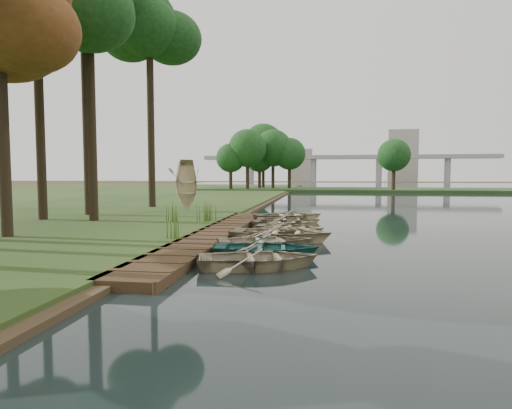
# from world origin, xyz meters

# --- Properties ---
(ground) EXTENTS (300.00, 300.00, 0.00)m
(ground) POSITION_xyz_m (0.00, 0.00, 0.00)
(ground) COLOR #3D2F1D
(boardwalk) EXTENTS (1.60, 16.00, 0.30)m
(boardwalk) POSITION_xyz_m (-1.60, 0.00, 0.15)
(boardwalk) COLOR #382615
(boardwalk) RESTS_ON ground
(peninsula) EXTENTS (50.00, 14.00, 0.45)m
(peninsula) POSITION_xyz_m (8.00, 50.00, 0.23)
(peninsula) COLOR #26401C
(peninsula) RESTS_ON ground
(far_trees) EXTENTS (45.60, 5.60, 8.80)m
(far_trees) POSITION_xyz_m (4.67, 50.00, 6.43)
(far_trees) COLOR black
(far_trees) RESTS_ON peninsula
(bridge) EXTENTS (95.90, 4.00, 8.60)m
(bridge) POSITION_xyz_m (12.31, 120.00, 7.08)
(bridge) COLOR #A5A5A0
(bridge) RESTS_ON ground
(building_a) EXTENTS (10.00, 8.00, 18.00)m
(building_a) POSITION_xyz_m (30.00, 140.00, 9.00)
(building_a) COLOR #A5A5A0
(building_a) RESTS_ON ground
(building_b) EXTENTS (8.00, 8.00, 12.00)m
(building_b) POSITION_xyz_m (-5.00, 145.00, 6.00)
(building_b) COLOR #A5A5A0
(building_b) RESTS_ON ground
(rowboat_0) EXTENTS (3.75, 3.09, 0.68)m
(rowboat_0) POSITION_xyz_m (0.91, -5.17, 0.39)
(rowboat_0) COLOR tan
(rowboat_0) RESTS_ON water
(rowboat_1) EXTENTS (3.41, 2.58, 0.66)m
(rowboat_1) POSITION_xyz_m (0.90, -3.60, 0.38)
(rowboat_1) COLOR #286F68
(rowboat_1) RESTS_ON water
(rowboat_2) EXTENTS (3.80, 3.20, 0.67)m
(rowboat_2) POSITION_xyz_m (0.74, -2.23, 0.39)
(rowboat_2) COLOR tan
(rowboat_2) RESTS_ON water
(rowboat_3) EXTENTS (3.88, 2.85, 0.78)m
(rowboat_3) POSITION_xyz_m (1.06, -0.63, 0.44)
(rowboat_3) COLOR tan
(rowboat_3) RESTS_ON water
(rowboat_4) EXTENTS (3.56, 2.91, 0.65)m
(rowboat_4) POSITION_xyz_m (0.88, 0.48, 0.37)
(rowboat_4) COLOR tan
(rowboat_4) RESTS_ON water
(rowboat_5) EXTENTS (3.48, 2.90, 0.62)m
(rowboat_5) POSITION_xyz_m (1.23, 1.80, 0.36)
(rowboat_5) COLOR tan
(rowboat_5) RESTS_ON water
(rowboat_6) EXTENTS (3.08, 2.27, 0.62)m
(rowboat_6) POSITION_xyz_m (0.78, 3.64, 0.36)
(rowboat_6) COLOR tan
(rowboat_6) RESTS_ON water
(rowboat_7) EXTENTS (3.25, 2.38, 0.65)m
(rowboat_7) POSITION_xyz_m (0.94, 4.69, 0.38)
(rowboat_7) COLOR tan
(rowboat_7) RESTS_ON water
(rowboat_8) EXTENTS (4.48, 3.92, 0.77)m
(rowboat_8) POSITION_xyz_m (0.84, 6.34, 0.44)
(rowboat_8) COLOR tan
(rowboat_8) RESTS_ON water
(stored_rowboat) EXTENTS (3.87, 3.71, 0.65)m
(stored_rowboat) POSITION_xyz_m (-5.65, 8.90, 0.63)
(stored_rowboat) COLOR tan
(stored_rowboat) RESTS_ON bank
(tree_3) EXTENTS (4.72, 4.72, 12.04)m
(tree_3) POSITION_xyz_m (-11.25, 3.17, 10.23)
(tree_3) COLOR black
(tree_3) RESTS_ON bank
(tree_4) EXTENTS (4.68, 4.68, 11.71)m
(tree_4) POSITION_xyz_m (-8.47, 3.11, 9.92)
(tree_4) COLOR black
(tree_4) RESTS_ON bank
(tree_6) EXTENTS (5.29, 5.29, 14.24)m
(tree_6) POSITION_xyz_m (-9.16, 12.07, 12.17)
(tree_6) COLOR black
(tree_6) RESTS_ON bank
(reeds_0) EXTENTS (0.60, 0.60, 0.95)m
(reeds_0) POSITION_xyz_m (-2.60, -1.95, 0.77)
(reeds_0) COLOR #3F661E
(reeds_0) RESTS_ON bank
(reeds_1) EXTENTS (0.60, 0.60, 0.91)m
(reeds_1) POSITION_xyz_m (-2.81, 3.93, 0.75)
(reeds_1) COLOR #3F661E
(reeds_1) RESTS_ON bank
(reeds_2) EXTENTS (0.60, 0.60, 0.99)m
(reeds_2) POSITION_xyz_m (-4.50, 3.13, 0.80)
(reeds_2) COLOR #3F661E
(reeds_2) RESTS_ON bank
(reeds_3) EXTENTS (0.60, 0.60, 1.00)m
(reeds_3) POSITION_xyz_m (-3.07, 3.49, 0.80)
(reeds_3) COLOR #3F661E
(reeds_3) RESTS_ON bank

